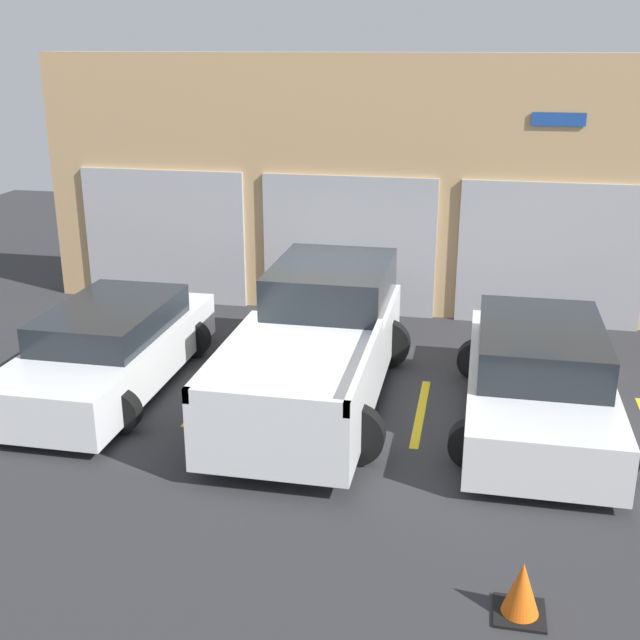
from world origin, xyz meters
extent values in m
plane|color=#2D2D30|center=(0.00, 0.00, 0.00)|extent=(28.00, 28.00, 0.00)
cube|color=tan|center=(0.00, 3.30, 2.38)|extent=(12.33, 0.60, 4.77)
cube|color=#ADADB2|center=(-3.87, 2.96, 1.31)|extent=(3.27, 0.08, 2.63)
cube|color=#ADADB2|center=(-0.20, 2.96, 1.31)|extent=(3.27, 0.08, 2.63)
cube|color=#ADADB2|center=(3.47, 2.96, 1.31)|extent=(3.27, 0.08, 2.63)
cube|color=#1E4799|center=(3.39, 2.97, 3.70)|extent=(0.90, 0.03, 0.22)
cube|color=white|center=(0.00, -1.20, 0.65)|extent=(1.91, 5.16, 0.87)
cube|color=#1E2328|center=(0.00, 0.22, 1.40)|extent=(1.76, 2.32, 0.63)
cube|color=white|center=(-0.92, -2.36, 1.17)|extent=(0.08, 2.84, 0.18)
cube|color=white|center=(0.92, -2.36, 1.17)|extent=(0.08, 2.84, 0.18)
cube|color=white|center=(0.00, -3.74, 1.17)|extent=(1.91, 0.08, 0.18)
cylinder|color=black|center=(-0.85, 0.40, 0.39)|extent=(0.78, 0.22, 0.78)
cylinder|color=black|center=(0.85, 0.40, 0.39)|extent=(0.78, 0.22, 0.78)
cylinder|color=black|center=(-0.85, -2.80, 0.39)|extent=(0.78, 0.22, 0.78)
cylinder|color=black|center=(0.85, -2.80, 0.39)|extent=(0.78, 0.22, 0.78)
cube|color=white|center=(3.10, -1.20, 0.48)|extent=(1.84, 4.51, 0.69)
cube|color=#1E2328|center=(3.10, -1.09, 1.10)|extent=(1.62, 2.48, 0.54)
cylinder|color=black|center=(2.29, 0.19, 0.31)|extent=(0.61, 0.22, 0.61)
cylinder|color=black|center=(3.91, 0.19, 0.31)|extent=(0.61, 0.22, 0.61)
cylinder|color=black|center=(2.29, -2.60, 0.31)|extent=(0.61, 0.22, 0.61)
cylinder|color=black|center=(3.91, -2.60, 0.31)|extent=(0.61, 0.22, 0.61)
cube|color=white|center=(-3.10, -1.20, 0.48)|extent=(1.74, 4.52, 0.69)
cube|color=#1E2328|center=(-3.10, -1.09, 1.04)|extent=(1.53, 2.48, 0.44)
cylinder|color=black|center=(-3.86, 0.20, 0.30)|extent=(0.60, 0.22, 0.60)
cylinder|color=black|center=(-2.34, 0.20, 0.30)|extent=(0.60, 0.22, 0.60)
cylinder|color=black|center=(-3.86, -2.60, 0.30)|extent=(0.60, 0.22, 0.60)
cylinder|color=black|center=(-2.34, -2.60, 0.30)|extent=(0.60, 0.22, 0.60)
cube|color=gold|center=(-4.65, -1.20, 0.00)|extent=(0.12, 2.20, 0.01)
cube|color=gold|center=(-1.55, -1.20, 0.00)|extent=(0.12, 2.20, 0.01)
cube|color=gold|center=(1.55, -1.20, 0.00)|extent=(0.12, 2.20, 0.01)
cube|color=black|center=(2.78, -5.25, 0.01)|extent=(0.47, 0.47, 0.03)
cone|color=orange|center=(2.78, -5.25, 0.28)|extent=(0.36, 0.36, 0.55)
camera|label=1|loc=(2.20, -11.51, 4.93)|focal=45.00mm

